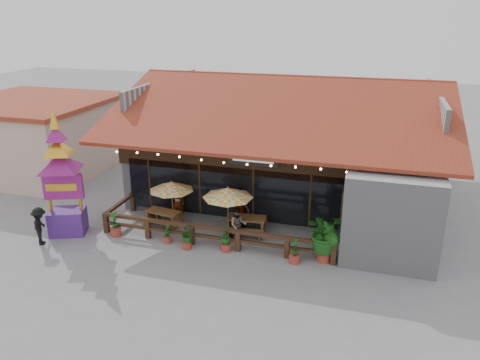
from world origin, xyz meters
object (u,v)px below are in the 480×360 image
(thai_sign_tower, at_px, (60,165))
(pedestrian, at_px, (40,226))
(umbrella_right, at_px, (228,193))
(picnic_table_right, at_px, (246,223))
(picnic_table_left, at_px, (163,216))
(umbrella_left, at_px, (171,186))
(tropical_plant, at_px, (325,234))

(thai_sign_tower, relative_size, pedestrian, 3.62)
(umbrella_right, bearing_deg, picnic_table_right, 29.65)
(picnic_table_left, relative_size, thai_sign_tower, 0.28)
(pedestrian, bearing_deg, umbrella_right, -96.82)
(umbrella_right, xyz_separation_m, picnic_table_right, (0.70, 0.40, -1.46))
(picnic_table_right, relative_size, pedestrian, 1.10)
(umbrella_left, xyz_separation_m, pedestrian, (-4.46, -3.26, -1.04))
(picnic_table_left, relative_size, pedestrian, 1.03)
(umbrella_right, height_order, pedestrian, umbrella_right)
(umbrella_left, height_order, umbrella_right, umbrella_right)
(umbrella_right, relative_size, picnic_table_left, 1.58)
(picnic_table_left, xyz_separation_m, tropical_plant, (7.30, -1.12, 0.69))
(picnic_table_right, height_order, pedestrian, pedestrian)
(thai_sign_tower, xyz_separation_m, pedestrian, (-0.45, -1.18, -2.30))
(umbrella_left, height_order, tropical_plant, umbrella_left)
(umbrella_right, height_order, tropical_plant, umbrella_right)
(umbrella_left, relative_size, pedestrian, 1.33)
(umbrella_left, height_order, picnic_table_left, umbrella_left)
(picnic_table_right, distance_m, pedestrian, 8.55)
(umbrella_right, bearing_deg, tropical_plant, -13.05)
(picnic_table_left, xyz_separation_m, picnic_table_right, (3.81, 0.25, 0.05))
(umbrella_left, xyz_separation_m, picnic_table_right, (3.44, 0.00, -1.31))
(umbrella_left, distance_m, thai_sign_tower, 4.69)
(picnic_table_left, xyz_separation_m, pedestrian, (-4.10, -3.00, 0.33))
(picnic_table_right, xyz_separation_m, tropical_plant, (3.50, -1.37, 0.64))
(umbrella_right, relative_size, thai_sign_tower, 0.45)
(umbrella_right, height_order, thai_sign_tower, thai_sign_tower)
(umbrella_right, bearing_deg, pedestrian, -158.36)
(umbrella_left, distance_m, pedestrian, 5.62)
(umbrella_left, distance_m, picnic_table_left, 1.44)
(tropical_plant, relative_size, pedestrian, 1.27)
(picnic_table_right, bearing_deg, umbrella_left, -180.00)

